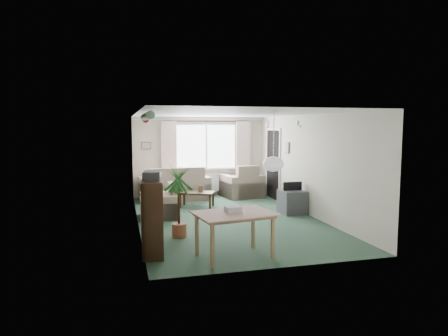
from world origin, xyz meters
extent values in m
plane|color=#2A4634|center=(0.00, 0.00, 0.00)|extent=(6.50, 6.50, 0.00)
cube|color=white|center=(0.20, 3.23, 1.50)|extent=(1.80, 0.03, 1.30)
cube|color=black|center=(0.20, 3.15, 2.27)|extent=(2.60, 0.03, 0.03)
cube|color=beige|center=(-0.95, 3.13, 1.27)|extent=(0.45, 0.08, 2.00)
cube|color=beige|center=(1.35, 3.13, 1.27)|extent=(0.45, 0.08, 2.00)
cube|color=white|center=(0.20, 3.19, 0.40)|extent=(1.20, 0.10, 0.55)
cube|color=black|center=(1.99, 2.20, 1.00)|extent=(0.03, 0.95, 2.00)
sphere|color=white|center=(0.20, -2.30, 1.48)|extent=(0.36, 0.36, 0.36)
cylinder|color=#196626|center=(-1.92, -2.30, 2.28)|extent=(1.60, 1.60, 0.12)
sphere|color=silver|center=(1.30, 0.90, 2.22)|extent=(0.20, 0.20, 0.20)
sphere|color=silver|center=(1.60, -0.30, 2.22)|extent=(0.20, 0.20, 0.20)
cube|color=brown|center=(-1.60, 3.23, 1.55)|extent=(0.28, 0.03, 0.22)
cube|color=brown|center=(1.98, 1.20, 1.55)|extent=(0.03, 0.24, 0.30)
cube|color=beige|center=(-0.85, 2.75, 0.48)|extent=(2.01, 1.18, 0.97)
cube|color=#BCB58E|center=(1.17, 2.73, 0.49)|extent=(1.23, 1.18, 0.98)
cube|color=#C8AC97|center=(-1.50, 0.59, 0.40)|extent=(0.89, 0.94, 0.81)
cube|color=black|center=(-0.42, 1.54, 0.20)|extent=(1.02, 0.82, 0.40)
cube|color=brown|center=(-0.32, 1.53, 0.48)|extent=(0.12, 0.03, 0.16)
cube|color=black|center=(-1.84, -2.00, 0.62)|extent=(0.42, 1.05, 1.25)
cube|color=#3B3A40|center=(-1.84, -2.08, 1.32)|extent=(0.34, 0.39, 0.14)
cylinder|color=#22642A|center=(-1.28, -1.19, 0.70)|extent=(0.73, 0.73, 1.41)
cube|color=tan|center=(-0.58, -2.60, 0.36)|extent=(1.26, 0.95, 0.72)
cube|color=silver|center=(-0.60, -2.58, 0.78)|extent=(0.27, 0.22, 0.12)
cube|color=#36373B|center=(1.70, 0.20, 0.28)|extent=(0.57, 0.62, 0.57)
cylinder|color=navy|center=(0.60, 0.26, 0.05)|extent=(0.62, 0.62, 0.11)
camera|label=1|loc=(-2.33, -8.67, 2.13)|focal=32.00mm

